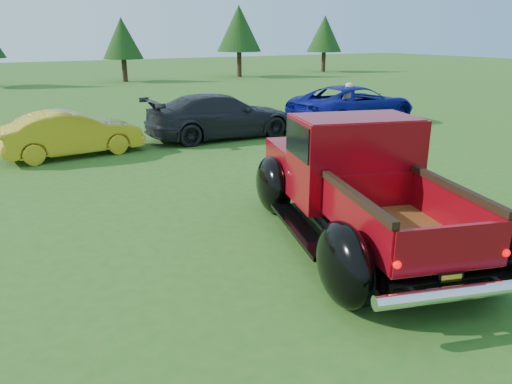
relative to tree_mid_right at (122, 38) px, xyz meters
name	(u,v)px	position (x,y,z in m)	size (l,w,h in m)	color
ground	(266,250)	(-6.00, -30.00, -2.97)	(120.00, 120.00, 0.00)	#2A5D1A
tree_mid_right	(122,38)	(0.00, 0.00, 0.00)	(2.82, 2.82, 4.40)	#332114
tree_east	(239,29)	(9.00, -0.50, 0.68)	(3.46, 3.46, 5.40)	#332114
tree_far_east	(325,34)	(18.00, 0.50, 0.27)	(3.07, 3.07, 4.80)	#332114
pickup_truck	(352,180)	(-4.37, -30.12, -1.98)	(3.89, 5.96, 2.08)	black
show_car_yellow	(72,134)	(-7.50, -21.63, -2.33)	(1.36, 3.90, 1.28)	gold
show_car_grey	(221,116)	(-2.66, -21.39, -2.24)	(2.04, 5.02, 1.46)	black
show_car_blue	(353,105)	(2.94, -21.48, -2.24)	(2.44, 5.28, 1.47)	navy
spectator	(347,104)	(2.44, -21.70, -2.17)	(0.59, 0.39, 1.61)	beige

